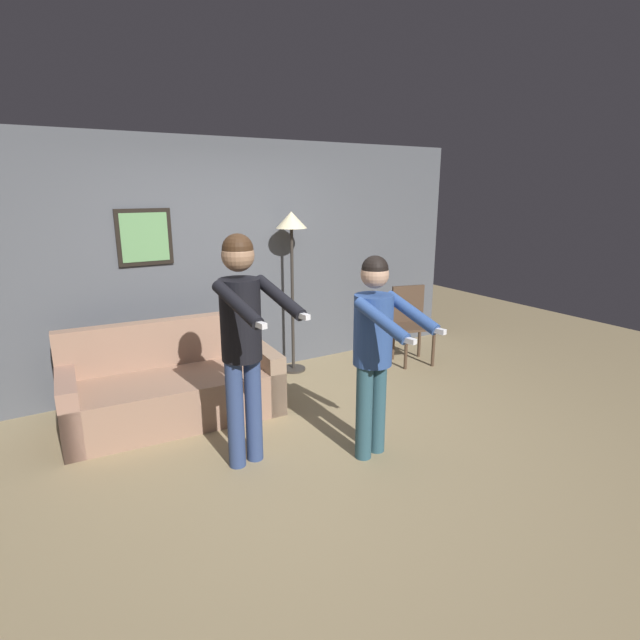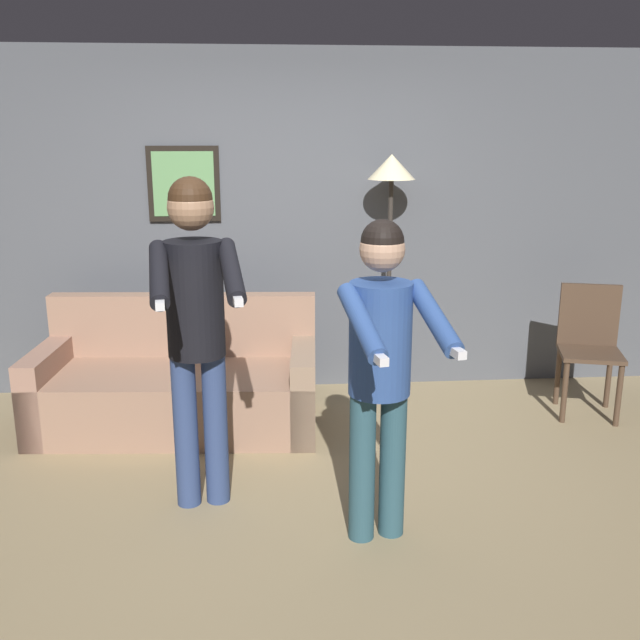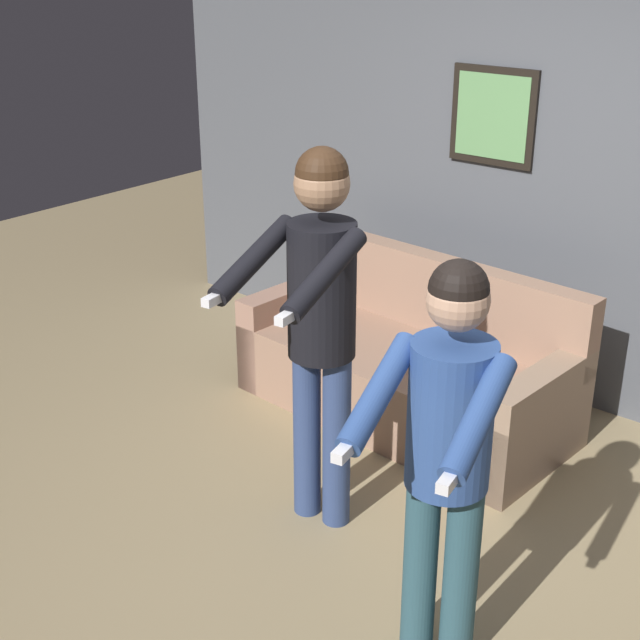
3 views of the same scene
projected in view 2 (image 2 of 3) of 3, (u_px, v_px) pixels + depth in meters
ground_plane at (297, 503)px, 3.95m from camera, size 12.00×12.00×0.00m
back_wall_assembly at (283, 224)px, 5.48m from camera, size 6.40×0.09×2.60m
couch at (178, 387)px, 4.94m from camera, size 1.95×0.98×0.87m
torchiere_lamp at (391, 195)px, 5.22m from camera, size 0.35×0.35×1.84m
person_standing_left at (196, 312)px, 3.67m from camera, size 0.50×0.75×1.78m
person_standing_right at (381, 356)px, 3.38m from camera, size 0.51×0.70×1.61m
dining_chair_distant at (589, 342)px, 5.14m from camera, size 0.52×0.52×0.93m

